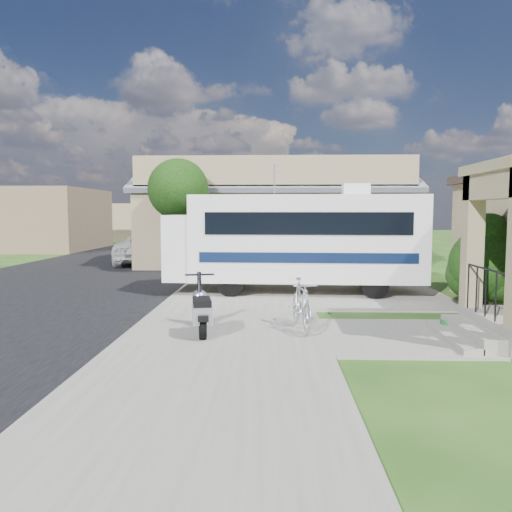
{
  "coord_description": "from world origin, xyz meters",
  "views": [
    {
      "loc": [
        -0.04,
        -10.7,
        2.46
      ],
      "look_at": [
        -0.5,
        2.5,
        1.3
      ],
      "focal_mm": 35.0,
      "sensor_mm": 36.0,
      "label": 1
    }
  ],
  "objects_px": {
    "shrub": "(488,261)",
    "bicycle": "(301,307)",
    "garden_hose": "(450,327)",
    "motorhome": "(297,239)",
    "scooter": "(201,311)",
    "van": "(168,239)",
    "pickup_truck": "(147,248)"
  },
  "relations": [
    {
      "from": "garden_hose",
      "to": "pickup_truck",
      "type": "bearing_deg",
      "value": 125.92
    },
    {
      "from": "scooter",
      "to": "shrub",
      "type": "bearing_deg",
      "value": 11.01
    },
    {
      "from": "motorhome",
      "to": "garden_hose",
      "type": "xyz_separation_m",
      "value": [
        2.95,
        -4.88,
        -1.57
      ]
    },
    {
      "from": "van",
      "to": "shrub",
      "type": "bearing_deg",
      "value": -68.33
    },
    {
      "from": "shrub",
      "to": "van",
      "type": "bearing_deg",
      "value": 123.55
    },
    {
      "from": "shrub",
      "to": "bicycle",
      "type": "height_order",
      "value": "shrub"
    },
    {
      "from": "garden_hose",
      "to": "motorhome",
      "type": "bearing_deg",
      "value": 121.2
    },
    {
      "from": "van",
      "to": "motorhome",
      "type": "bearing_deg",
      "value": -76.48
    },
    {
      "from": "motorhome",
      "to": "garden_hose",
      "type": "height_order",
      "value": "motorhome"
    },
    {
      "from": "bicycle",
      "to": "scooter",
      "type": "bearing_deg",
      "value": -176.95
    },
    {
      "from": "scooter",
      "to": "bicycle",
      "type": "xyz_separation_m",
      "value": [
        2.01,
        0.43,
        0.01
      ]
    },
    {
      "from": "bicycle",
      "to": "pickup_truck",
      "type": "height_order",
      "value": "pickup_truck"
    },
    {
      "from": "pickup_truck",
      "to": "motorhome",
      "type": "bearing_deg",
      "value": 121.61
    },
    {
      "from": "scooter",
      "to": "motorhome",
      "type": "bearing_deg",
      "value": 57.39
    },
    {
      "from": "shrub",
      "to": "scooter",
      "type": "relative_size",
      "value": 1.42
    },
    {
      "from": "van",
      "to": "scooter",
      "type": "bearing_deg",
      "value": -88.16
    },
    {
      "from": "motorhome",
      "to": "van",
      "type": "distance_m",
      "value": 16.62
    },
    {
      "from": "motorhome",
      "to": "shrub",
      "type": "xyz_separation_m",
      "value": [
        4.6,
        -2.68,
        -0.41
      ]
    },
    {
      "from": "van",
      "to": "bicycle",
      "type": "bearing_deg",
      "value": -82.6
    },
    {
      "from": "bicycle",
      "to": "pickup_truck",
      "type": "xyz_separation_m",
      "value": [
        -6.68,
        13.58,
        0.22
      ]
    },
    {
      "from": "motorhome",
      "to": "pickup_truck",
      "type": "xyz_separation_m",
      "value": [
        -6.8,
        8.59,
        -0.93
      ]
    },
    {
      "from": "pickup_truck",
      "to": "shrub",
      "type": "bearing_deg",
      "value": 128.57
    },
    {
      "from": "van",
      "to": "pickup_truck",
      "type": "bearing_deg",
      "value": -99.04
    },
    {
      "from": "scooter",
      "to": "pickup_truck",
      "type": "distance_m",
      "value": 14.77
    },
    {
      "from": "motorhome",
      "to": "scooter",
      "type": "distance_m",
      "value": 5.94
    },
    {
      "from": "shrub",
      "to": "garden_hose",
      "type": "xyz_separation_m",
      "value": [
        -1.65,
        -2.2,
        -1.16
      ]
    },
    {
      "from": "scooter",
      "to": "van",
      "type": "distance_m",
      "value": 21.02
    },
    {
      "from": "shrub",
      "to": "bicycle",
      "type": "distance_m",
      "value": 5.32
    },
    {
      "from": "scooter",
      "to": "garden_hose",
      "type": "height_order",
      "value": "scooter"
    },
    {
      "from": "bicycle",
      "to": "garden_hose",
      "type": "height_order",
      "value": "bicycle"
    },
    {
      "from": "shrub",
      "to": "pickup_truck",
      "type": "distance_m",
      "value": 16.05
    },
    {
      "from": "shrub",
      "to": "garden_hose",
      "type": "bearing_deg",
      "value": -126.95
    }
  ]
}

